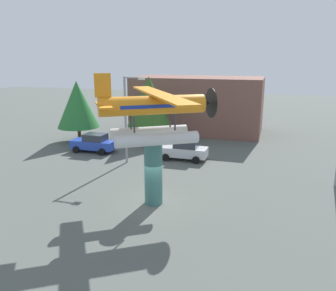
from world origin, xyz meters
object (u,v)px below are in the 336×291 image
car_near_blue (94,143)px  tree_east (149,101)px  car_mid_silver (184,150)px  tree_west (77,104)px  storefront_building (198,104)px  floatplane_monument (155,113)px  display_pedestal (153,173)px  streetlight_primary (128,113)px

car_near_blue → tree_east: tree_east is taller
car_mid_silver → car_near_blue: bearing=0.3°
tree_west → tree_east: size_ratio=0.93×
storefront_building → floatplane_monument: bearing=-84.3°
display_pedestal → floatplane_monument: 3.65m
streetlight_primary → car_mid_silver: bearing=28.3°
car_near_blue → storefront_building: 14.57m
tree_east → floatplane_monument: bearing=-68.5°
tree_east → tree_west: bearing=-165.7°
floatplane_monument → streetlight_primary: bearing=90.7°
floatplane_monument → tree_east: size_ratio=1.34×
display_pedestal → floatplane_monument: bearing=33.5°
car_near_blue → tree_west: size_ratio=0.65×
floatplane_monument → tree_west: (-13.12, 12.87, -1.62)m
storefront_building → tree_west: 14.20m
streetlight_primary → tree_west: size_ratio=1.13×
storefront_building → tree_west: (-10.92, -9.06, 0.74)m
streetlight_primary → storefront_building: (2.77, 14.60, -1.01)m
streetlight_primary → floatplane_monument: bearing=-55.9°
storefront_building → tree_east: (-3.61, -7.20, 1.09)m
floatplane_monument → streetlight_primary: floatplane_monument is taller
car_near_blue → streetlight_primary: (4.60, -2.26, 3.39)m
tree_west → tree_east: bearing=14.3°
streetlight_primary → car_near_blue: bearing=153.9°
tree_east → display_pedestal: bearing=-68.9°
display_pedestal → car_mid_silver: size_ratio=0.94×
floatplane_monument → streetlight_primary: (-4.97, 7.33, -1.35)m
tree_west → display_pedestal: bearing=-44.9°
floatplane_monument → tree_east: (-5.81, 14.73, -1.26)m
display_pedestal → streetlight_primary: bearing=123.3°
display_pedestal → tree_west: (-13.01, 12.94, 2.03)m
car_mid_silver → storefront_building: 12.62m
display_pedestal → car_mid_silver: 9.78m
car_near_blue → streetlight_primary: 6.14m
floatplane_monument → car_near_blue: floatplane_monument is taller
display_pedestal → car_mid_silver: display_pedestal is taller
display_pedestal → tree_east: 16.04m
floatplane_monument → car_mid_silver: floatplane_monument is taller
tree_west → tree_east: (7.31, 1.86, 0.36)m
tree_east → car_near_blue: bearing=-126.2°
display_pedestal → streetlight_primary: 9.15m
streetlight_primary → display_pedestal: bearing=-56.7°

